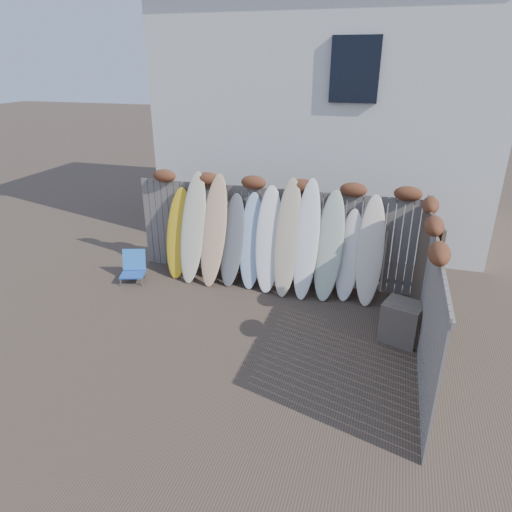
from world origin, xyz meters
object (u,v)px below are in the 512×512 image
(wooden_crate, at_px, (402,322))
(surfboard_0, at_px, (178,233))
(beach_chair, at_px, (133,267))
(lattice_panel, at_px, (425,275))

(wooden_crate, xyz_separation_m, surfboard_0, (-4.69, 1.35, 0.60))
(beach_chair, bearing_deg, lattice_panel, -2.39)
(wooden_crate, bearing_deg, beach_chair, 171.99)
(beach_chair, height_order, wooden_crate, wooden_crate)
(beach_chair, relative_size, wooden_crate, 0.92)
(lattice_panel, bearing_deg, beach_chair, 168.57)
(beach_chair, relative_size, surfboard_0, 0.33)
(surfboard_0, bearing_deg, beach_chair, -144.83)
(beach_chair, xyz_separation_m, surfboard_0, (0.83, 0.58, 0.65))
(wooden_crate, bearing_deg, surfboard_0, 163.90)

